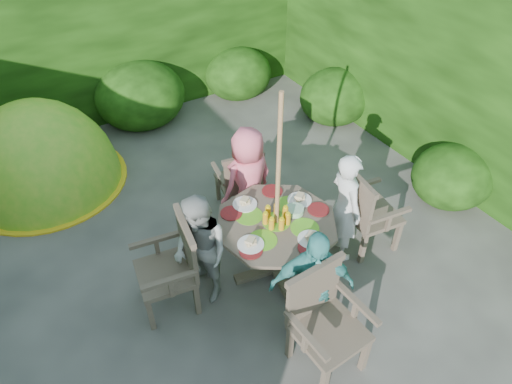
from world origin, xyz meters
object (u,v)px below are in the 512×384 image
child_back (248,181)px  child_front (312,286)px  parasol_pole (277,195)px  garden_chair_back (240,180)px  garden_chair_right (366,211)px  garden_chair_left (173,265)px  child_right (345,207)px  child_left (201,251)px  dome_tent (50,183)px  garden_chair_front (324,320)px  patio_table (276,230)px

child_back → child_front: child_back is taller
parasol_pole → garden_chair_back: (0.18, 1.09, -0.63)m
garden_chair_right → garden_chair_back: size_ratio=1.14×
garden_chair_left → child_front: 1.36m
garden_chair_left → child_right: 1.90m
child_back → child_left: bearing=27.0°
garden_chair_back → parasol_pole: bearing=89.2°
garden_chair_right → garden_chair_left: bearing=87.7°
child_back → dome_tent: 2.94m
child_right → child_front: bearing=133.8°
child_left → child_right: bearing=73.0°
garden_chair_back → child_left: size_ratio=0.69×
dome_tent → garden_chair_front: bearing=-87.3°
garden_chair_left → child_left: child_left is taller
child_back → dome_tent: size_ratio=0.54×
dome_tent → patio_table: bearing=-77.3°
garden_chair_left → dome_tent: (-0.73, 2.71, -0.54)m
child_back → child_front: 1.60m
garden_chair_right → dome_tent: bearing=50.5°
garden_chair_front → child_back: (0.33, 1.86, 0.13)m
garden_chair_back → child_right: 1.38m
patio_table → child_left: 0.80m
child_right → garden_chair_front: bearing=141.9°
child_front → garden_chair_front: bearing=-75.0°
child_right → child_back: child_back is taller
garden_chair_left → child_back: bearing=124.9°
patio_table → parasol_pole: bearing=-176.7°
child_back → parasol_pole: bearing=72.0°
child_right → child_front: child_right is taller
garden_chair_back → child_back: size_ratio=0.65×
parasol_pole → garden_chair_front: (-0.20, -1.07, -0.55)m
patio_table → garden_chair_left: bearing=170.4°
garden_chair_right → child_right: bearing=87.2°
patio_table → garden_chair_right: size_ratio=1.47×
garden_chair_left → garden_chair_front: 1.53m
child_front → child_right: bearing=63.9°
parasol_pole → garden_chair_left: 1.23m
parasol_pole → garden_chair_right: 1.23m
parasol_pole → child_back: (0.13, 0.79, -0.42)m
patio_table → parasol_pole: parasol_pole is taller
child_right → child_back: size_ratio=0.99×
patio_table → child_right: child_right is taller
child_left → child_front: size_ratio=0.97×
child_back → garden_chair_left: bearing=18.2°
child_right → child_left: bearing=88.8°
patio_table → dome_tent: bearing=122.1°
garden_chair_front → parasol_pole: bearing=76.2°
child_left → child_back: (0.92, 0.66, 0.04)m
child_front → garden_chair_back: bearing=108.9°
parasol_pole → child_back: 0.90m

